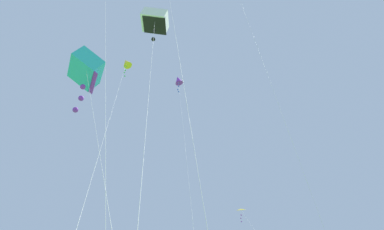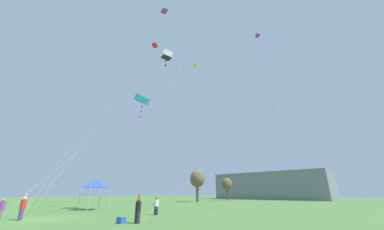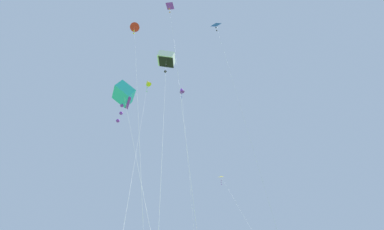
{
  "view_description": "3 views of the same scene",
  "coord_description": "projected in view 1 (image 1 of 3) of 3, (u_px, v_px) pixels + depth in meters",
  "views": [
    {
      "loc": [
        -1.97,
        -4.93,
        1.57
      ],
      "look_at": [
        3.88,
        8.77,
        11.99
      ],
      "focal_mm": 35.0,
      "sensor_mm": 36.0,
      "label": 1
    },
    {
      "loc": [
        20.33,
        -6.14,
        1.89
      ],
      "look_at": [
        5.71,
        11.01,
        10.09
      ],
      "focal_mm": 20.0,
      "sensor_mm": 36.0,
      "label": 2
    },
    {
      "loc": [
        -2.74,
        -7.1,
        1.6
      ],
      "look_at": [
        4.38,
        9.46,
        13.2
      ],
      "focal_mm": 24.0,
      "sensor_mm": 36.0,
      "label": 3
    }
  ],
  "objects": [
    {
      "name": "kite_cyan_box_0",
      "position": [
        86.0,
        70.0,
        17.59
      ],
      "size": [
        1.61,
        12.53,
        14.21
      ],
      "color": "silver",
      "rests_on": "ground"
    },
    {
      "name": "kite_yellow_delta_4",
      "position": [
        242.0,
        212.0,
        27.7
      ],
      "size": [
        5.21,
        15.18,
        12.03
      ],
      "color": "silver",
      "rests_on": "ground"
    },
    {
      "name": "kite_purple_diamond_6",
      "position": [
        178.0,
        80.0,
        41.45
      ],
      "size": [
        5.53,
        17.66,
        29.16
      ],
      "color": "silver",
      "rests_on": "ground"
    },
    {
      "name": "kite_white_box_1",
      "position": [
        155.0,
        21.0,
        22.7
      ],
      "size": [
        4.22,
        13.12,
        19.95
      ],
      "color": "silver",
      "rests_on": "ground"
    },
    {
      "name": "kite_yellow_diamond_3",
      "position": [
        126.0,
        63.0,
        28.41
      ],
      "size": [
        4.16,
        18.56,
        21.67
      ],
      "color": "silver",
      "rests_on": "ground"
    }
  ]
}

